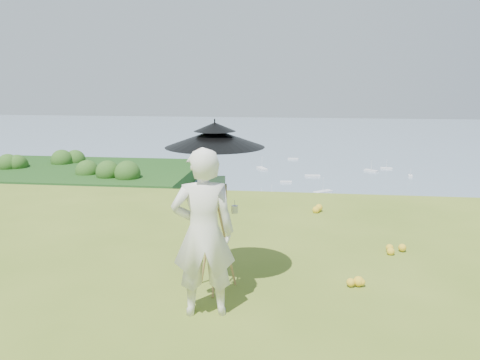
# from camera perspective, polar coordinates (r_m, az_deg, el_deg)

# --- Properties ---
(shoreline_tier) EXTENTS (170.00, 28.00, 8.00)m
(shoreline_tier) POSITION_cam_1_polar(r_m,az_deg,el_deg) (87.16, 5.14, -14.10)
(shoreline_tier) COLOR #6D6457
(shoreline_tier) RESTS_ON bay_water
(bay_water) EXTENTS (700.00, 700.00, 0.00)m
(bay_water) POSITION_cam_1_polar(r_m,az_deg,el_deg) (245.91, 6.56, 3.53)
(bay_water) COLOR slate
(bay_water) RESTS_ON ground
(peninsula) EXTENTS (90.00, 60.00, 12.00)m
(peninsula) POSITION_cam_1_polar(r_m,az_deg,el_deg) (178.79, -18.57, 1.36)
(peninsula) COLOR #0E330E
(peninsula) RESTS_ON bay_water
(slope_trees) EXTENTS (110.00, 50.00, 6.00)m
(slope_trees) POSITION_cam_1_polar(r_m,az_deg,el_deg) (42.04, 3.64, -12.42)
(slope_trees) COLOR #1D4815
(slope_trees) RESTS_ON forest_slope
(harbor_town) EXTENTS (110.00, 22.00, 5.00)m
(harbor_town) POSITION_cam_1_polar(r_m,az_deg,el_deg) (84.49, 5.22, -10.14)
(harbor_town) COLOR silver
(harbor_town) RESTS_ON shoreline_tier
(moored_boats) EXTENTS (140.00, 140.00, 0.70)m
(moored_boats) POSITION_cam_1_polar(r_m,az_deg,el_deg) (168.75, 1.98, -0.23)
(moored_boats) COLOR silver
(moored_boats) RESTS_ON bay_water
(wildflowers) EXTENTS (10.00, 10.50, 0.12)m
(wildflowers) POSITION_cam_1_polar(r_m,az_deg,el_deg) (4.71, -22.60, -19.44)
(wildflowers) COLOR yellow
(wildflowers) RESTS_ON ground
(painter) EXTENTS (0.73, 0.56, 1.80)m
(painter) POSITION_cam_1_polar(r_m,az_deg,el_deg) (4.89, -4.48, -6.47)
(painter) COLOR silver
(painter) RESTS_ON ground
(field_easel) EXTENTS (0.60, 0.60, 1.39)m
(field_easel) POSITION_cam_1_polar(r_m,az_deg,el_deg) (5.52, -2.96, -6.47)
(field_easel) COLOR olive
(field_easel) RESTS_ON ground
(sun_umbrella) EXTENTS (1.27, 1.27, 0.88)m
(sun_umbrella) POSITION_cam_1_polar(r_m,az_deg,el_deg) (5.33, -3.06, 2.75)
(sun_umbrella) COLOR black
(sun_umbrella) RESTS_ON field_easel
(painter_cap) EXTENTS (0.21, 0.24, 0.10)m
(painter_cap) POSITION_cam_1_polar(r_m,az_deg,el_deg) (4.69, -4.65, 3.40)
(painter_cap) COLOR #DF7A80
(painter_cap) RESTS_ON painter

